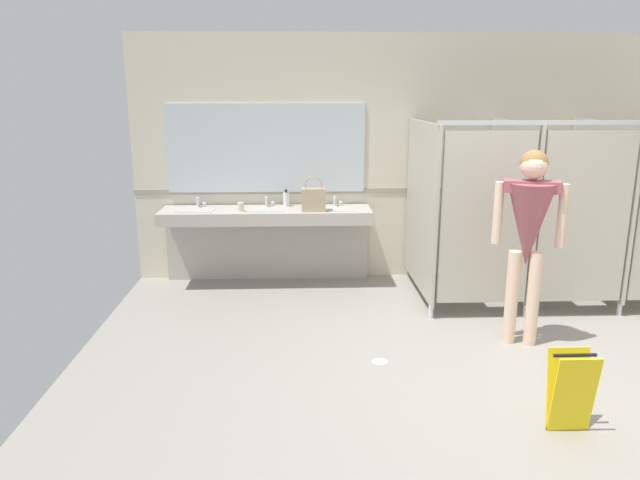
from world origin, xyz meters
The scene contains 12 objects.
ground_plane centered at (0.00, 0.00, -0.05)m, with size 7.07×6.21×0.10m, color gray.
wall_back centered at (0.00, 2.86, 1.42)m, with size 7.07×0.12×2.84m, color beige.
wall_back_tile_band centered at (0.00, 2.80, 1.05)m, with size 7.07×0.01×0.06m, color #9E937F.
vanity_counter centered at (-1.99, 2.59, 0.66)m, with size 2.38×0.56×1.01m.
mirror_panel centered at (-1.99, 2.79, 1.55)m, with size 2.28×0.02×1.01m, color silver.
bathroom_stalls centered at (1.13, 1.84, 1.01)m, with size 2.94×1.46×1.93m.
person_standing centered at (0.34, 0.74, 1.10)m, with size 0.58×0.50×1.72m.
handbag centered at (-1.45, 2.36, 1.04)m, with size 0.26×0.13×0.40m.
soap_dispenser centered at (-1.76, 2.67, 0.98)m, with size 0.07×0.07×0.20m.
paper_cup centered at (-2.26, 2.38, 0.95)m, with size 0.07×0.07×0.10m, color beige.
wet_floor_sign centered at (0.15, -0.66, 0.29)m, with size 0.28×0.19×0.56m.
floor_drain_cover centered at (-0.96, 0.41, 0.00)m, with size 0.14×0.14×0.01m, color #B7BABF.
Camera 1 is at (-1.64, -4.09, 2.19)m, focal length 33.08 mm.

